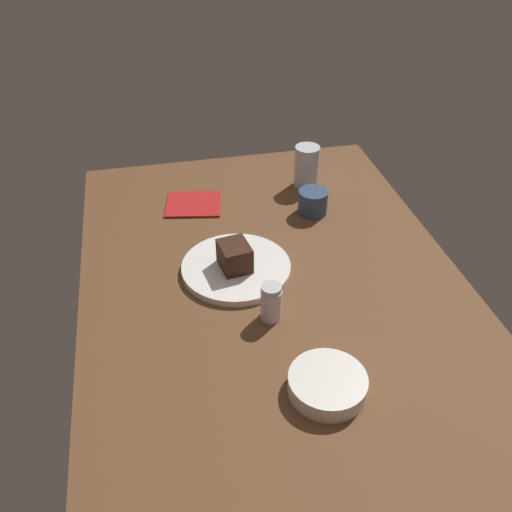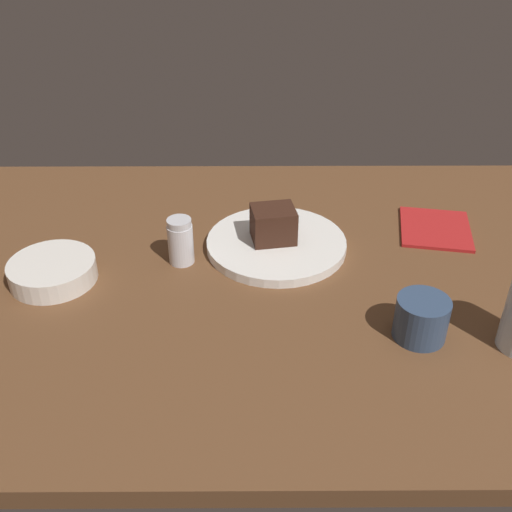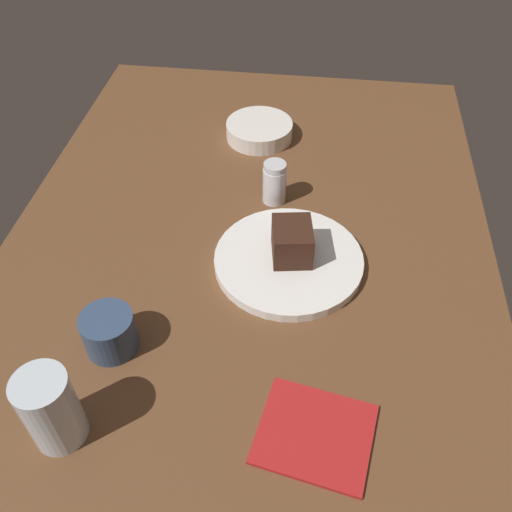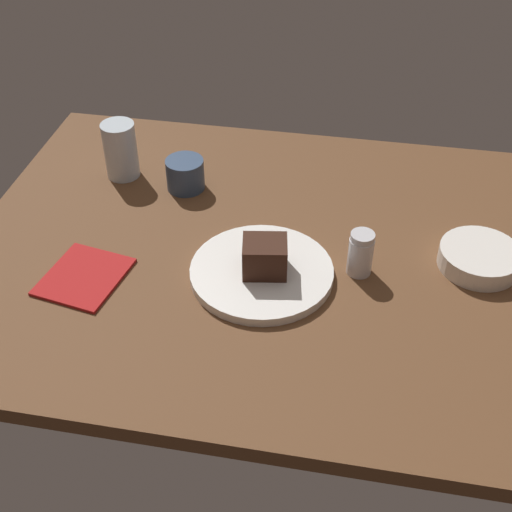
% 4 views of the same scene
% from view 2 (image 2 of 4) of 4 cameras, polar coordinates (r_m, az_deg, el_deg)
% --- Properties ---
extents(dining_table, '(1.20, 0.84, 0.03)m').
position_cam_2_polar(dining_table, '(1.02, -0.86, -2.21)').
color(dining_table, brown).
rests_on(dining_table, ground).
extents(dessert_plate, '(0.25, 0.25, 0.02)m').
position_cam_2_polar(dessert_plate, '(1.07, 1.93, 1.14)').
color(dessert_plate, white).
rests_on(dessert_plate, dining_table).
extents(chocolate_cake_slice, '(0.08, 0.07, 0.06)m').
position_cam_2_polar(chocolate_cake_slice, '(1.05, 1.65, 3.02)').
color(chocolate_cake_slice, '#381E14').
rests_on(chocolate_cake_slice, dessert_plate).
extents(salt_shaker, '(0.04, 0.04, 0.08)m').
position_cam_2_polar(salt_shaker, '(1.02, -7.14, 1.40)').
color(salt_shaker, silver).
rests_on(salt_shaker, dining_table).
extents(side_bowl, '(0.14, 0.14, 0.03)m').
position_cam_2_polar(side_bowl, '(1.03, -18.65, -1.34)').
color(side_bowl, white).
rests_on(side_bowl, dining_table).
extents(coffee_cup, '(0.08, 0.08, 0.06)m').
position_cam_2_polar(coffee_cup, '(0.89, 15.34, -5.71)').
color(coffee_cup, '#334766').
rests_on(coffee_cup, dining_table).
extents(folded_napkin, '(0.15, 0.16, 0.01)m').
position_cam_2_polar(folded_napkin, '(1.17, 16.58, 2.49)').
color(folded_napkin, '#B21E1E').
rests_on(folded_napkin, dining_table).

